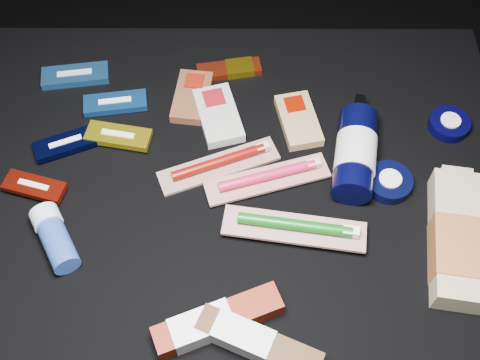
{
  "coord_description": "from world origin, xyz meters",
  "views": [
    {
      "loc": [
        0.02,
        -0.53,
        1.27
      ],
      "look_at": [
        0.01,
        0.01,
        0.42
      ],
      "focal_mm": 45.0,
      "sensor_mm": 36.0,
      "label": 1
    }
  ],
  "objects_px": {
    "lotion_bottle": "(355,153)",
    "deodorant_stick": "(55,237)",
    "bodywash_bottle": "(458,241)",
    "toothpaste_carton_red": "(212,323)"
  },
  "relations": [
    {
      "from": "bodywash_bottle",
      "to": "toothpaste_carton_red",
      "type": "height_order",
      "value": "bodywash_bottle"
    },
    {
      "from": "lotion_bottle",
      "to": "toothpaste_carton_red",
      "type": "xyz_separation_m",
      "value": [
        -0.24,
        -0.29,
        -0.02
      ]
    },
    {
      "from": "toothpaste_carton_red",
      "to": "lotion_bottle",
      "type": "bearing_deg",
      "value": 29.23
    },
    {
      "from": "lotion_bottle",
      "to": "bodywash_bottle",
      "type": "distance_m",
      "value": 0.22
    },
    {
      "from": "lotion_bottle",
      "to": "deodorant_stick",
      "type": "xyz_separation_m",
      "value": [
        -0.49,
        -0.16,
        -0.01
      ]
    },
    {
      "from": "deodorant_stick",
      "to": "lotion_bottle",
      "type": "bearing_deg",
      "value": -12.0
    },
    {
      "from": "lotion_bottle",
      "to": "deodorant_stick",
      "type": "bearing_deg",
      "value": -152.28
    },
    {
      "from": "bodywash_bottle",
      "to": "toothpaste_carton_red",
      "type": "relative_size",
      "value": 1.26
    },
    {
      "from": "bodywash_bottle",
      "to": "deodorant_stick",
      "type": "bearing_deg",
      "value": -171.82
    },
    {
      "from": "bodywash_bottle",
      "to": "lotion_bottle",
      "type": "bearing_deg",
      "value": 141.13
    }
  ]
}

